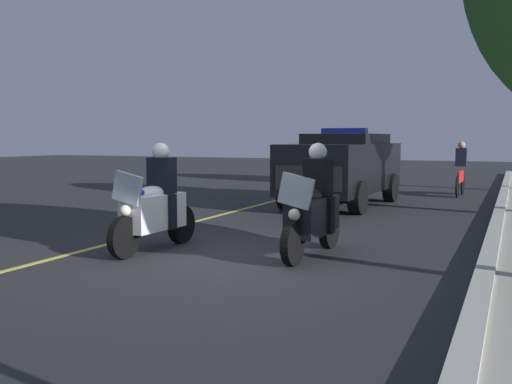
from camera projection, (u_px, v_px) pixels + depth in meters
name	position (u px, v px, depth m)	size (l,w,h in m)	color
ground_plane	(225.00, 258.00, 8.73)	(80.00, 80.00, 0.00)	#28282B
curb_strip	(484.00, 277.00, 7.26)	(48.00, 0.24, 0.15)	#B7B5AD
lane_stripe_center	(100.00, 246.00, 9.68)	(48.00, 0.12, 0.01)	#E0D14C
police_motorcycle_lead_left	(155.00, 207.00, 9.30)	(2.14, 0.60, 1.72)	black
police_motorcycle_lead_right	(313.00, 210.00, 8.84)	(2.14, 0.60, 1.72)	black
police_suv	(343.00, 166.00, 15.40)	(4.99, 2.28, 2.05)	black
cyclist_background	(461.00, 169.00, 18.05)	(1.76, 0.33, 1.69)	black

